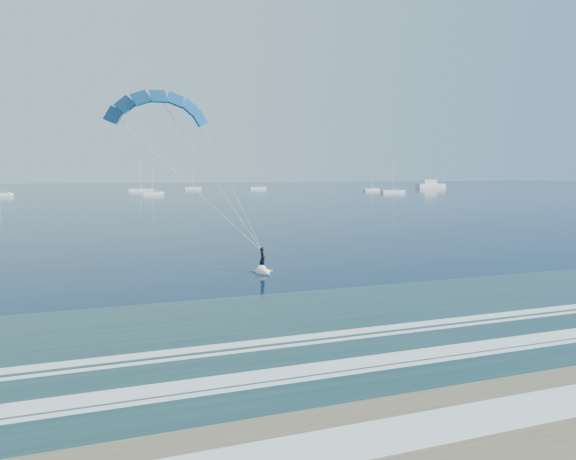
% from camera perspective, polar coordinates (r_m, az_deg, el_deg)
% --- Properties ---
extents(kitesurfer_rig, '(14.16, 5.58, 15.09)m').
position_cam_1_polar(kitesurfer_rig, '(39.63, -8.49, 5.91)').
color(kitesurfer_rig, gold).
rests_on(kitesurfer_rig, ground).
extents(motor_yacht, '(16.69, 4.45, 6.67)m').
position_cam_1_polar(motor_yacht, '(293.96, 15.53, 4.85)').
color(motor_yacht, silver).
rests_on(motor_yacht, ground).
extents(sailboat_2, '(10.54, 2.40, 13.96)m').
position_cam_1_polar(sailboat_2, '(242.57, -16.06, 4.30)').
color(sailboat_2, silver).
rests_on(sailboat_2, ground).
extents(sailboat_3, '(7.36, 2.40, 10.40)m').
position_cam_1_polar(sailboat_3, '(202.17, -14.78, 3.98)').
color(sailboat_3, silver).
rests_on(sailboat_3, ground).
extents(sailboat_4, '(8.22, 2.40, 11.24)m').
position_cam_1_polar(sailboat_4, '(262.37, -3.40, 4.67)').
color(sailboat_4, silver).
rests_on(sailboat_4, ground).
extents(sailboat_5, '(7.55, 2.40, 10.47)m').
position_cam_1_polar(sailboat_5, '(242.18, 9.28, 4.46)').
color(sailboat_5, silver).
rests_on(sailboat_5, ground).
extents(sailboat_6, '(10.37, 2.40, 13.83)m').
position_cam_1_polar(sailboat_6, '(218.50, 11.59, 4.22)').
color(sailboat_6, silver).
rests_on(sailboat_6, ground).
extents(sailboat_7, '(8.09, 2.40, 11.76)m').
position_cam_1_polar(sailboat_7, '(268.46, -10.56, 4.61)').
color(sailboat_7, silver).
rests_on(sailboat_7, ground).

